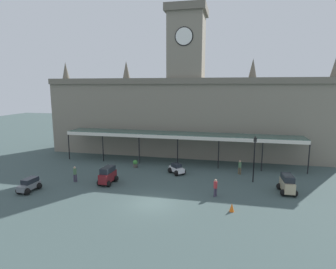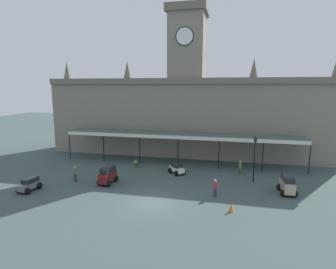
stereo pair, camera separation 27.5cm
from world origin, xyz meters
name	(u,v)px [view 1 (the left image)]	position (x,y,z in m)	size (l,w,h in m)	color
ground_plane	(152,203)	(0.00, 0.00, 0.00)	(140.00, 140.00, 0.00)	#3D4F4E
station_building	(186,111)	(0.00, 18.27, 6.47)	(40.36, 5.96, 20.76)	gray
entrance_canopy	(179,135)	(0.00, 13.07, 3.83)	(30.73, 3.26, 3.99)	#38564C
car_beige_van	(287,185)	(11.83, 5.10, 0.81)	(1.66, 2.44, 1.77)	tan
car_white_sedan	(177,169)	(0.49, 8.63, 0.50)	(2.21, 2.22, 1.19)	silver
car_maroon_van	(108,176)	(-5.87, 3.79, 0.81)	(1.66, 2.44, 1.77)	maroon
car_grey_estate	(29,186)	(-12.34, 0.13, 0.56)	(1.62, 2.29, 1.27)	slate
pedestrian_beside_cars	(215,187)	(5.24, 2.73, 0.91)	(0.34, 0.36, 1.67)	#3F384C
pedestrian_near_entrance	(240,167)	(7.61, 9.98, 0.91)	(0.35, 0.34, 1.67)	brown
pedestrian_crossing_forecourt	(75,173)	(-9.49, 3.56, 0.91)	(0.39, 0.34, 1.67)	#3F384C
victorian_lamppost	(254,154)	(8.93, 7.60, 3.06)	(0.30, 0.30, 4.92)	black
traffic_cone	(232,207)	(6.72, -0.12, 0.35)	(0.40, 0.40, 0.70)	orange
planter_forecourt_centre	(135,164)	(-5.03, 9.99, 0.49)	(0.60, 0.60, 0.96)	#47423D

